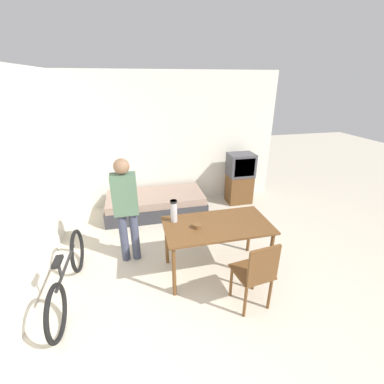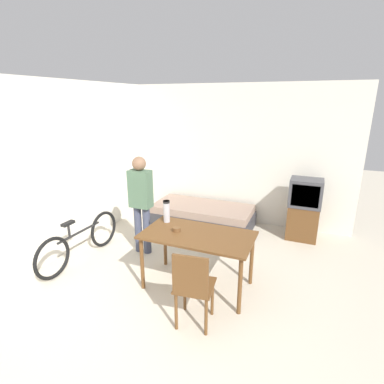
% 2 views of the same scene
% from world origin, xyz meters
% --- Properties ---
extents(ground_plane, '(20.00, 20.00, 0.00)m').
position_xyz_m(ground_plane, '(0.00, 0.00, 0.00)').
color(ground_plane, beige).
extents(wall_back, '(4.90, 0.06, 2.70)m').
position_xyz_m(wall_back, '(0.00, 3.83, 1.35)').
color(wall_back, silver).
rests_on(wall_back, ground_plane).
extents(wall_left, '(0.06, 4.80, 2.70)m').
position_xyz_m(wall_left, '(-1.98, 1.90, 1.35)').
color(wall_left, silver).
rests_on(wall_left, ground_plane).
extents(daybed, '(1.96, 0.91, 0.42)m').
position_xyz_m(daybed, '(-0.27, 3.27, 0.21)').
color(daybed, '#333338').
rests_on(daybed, ground_plane).
extents(tv, '(0.54, 0.42, 1.10)m').
position_xyz_m(tv, '(1.58, 3.39, 0.57)').
color(tv, brown).
rests_on(tv, ground_plane).
extents(dining_table, '(1.41, 0.77, 0.76)m').
position_xyz_m(dining_table, '(0.38, 1.34, 0.68)').
color(dining_table, brown).
rests_on(dining_table, ground_plane).
extents(wooden_chair, '(0.46, 0.46, 0.93)m').
position_xyz_m(wooden_chair, '(0.62, 0.60, 0.53)').
color(wooden_chair, brown).
rests_on(wooden_chair, ground_plane).
extents(bicycle, '(0.10, 1.68, 0.71)m').
position_xyz_m(bicycle, '(-1.53, 1.28, 0.32)').
color(bicycle, black).
rests_on(bicycle, ground_plane).
extents(person_standing, '(0.34, 0.21, 1.58)m').
position_xyz_m(person_standing, '(-0.79, 1.88, 0.92)').
color(person_standing, '#3D4256').
rests_on(person_standing, ground_plane).
extents(thermos_flask, '(0.09, 0.09, 0.31)m').
position_xyz_m(thermos_flask, '(-0.16, 1.54, 0.93)').
color(thermos_flask, '#B7B7BC').
rests_on(thermos_flask, dining_table).
extents(mate_bowl, '(0.10, 0.10, 0.05)m').
position_xyz_m(mate_bowl, '(0.10, 1.31, 0.79)').
color(mate_bowl, brown).
rests_on(mate_bowl, dining_table).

